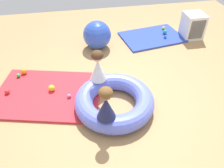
{
  "coord_description": "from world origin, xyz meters",
  "views": [
    {
      "loc": [
        -0.6,
        -2.51,
        2.57
      ],
      "look_at": [
        -0.11,
        0.11,
        0.32
      ],
      "focal_mm": 35.89,
      "sensor_mm": 36.0,
      "label": 1
    }
  ],
  "objects_px": {
    "play_ball_pink": "(69,96)",
    "play_ball_yellow_second": "(164,28)",
    "child_in_navy": "(106,104)",
    "exercise_ball_large": "(97,35)",
    "play_ball_blue": "(165,37)",
    "storage_cube": "(193,26)",
    "inflatable_cushion": "(114,101)",
    "play_ball_yellow": "(52,88)",
    "child_in_white": "(98,66)",
    "play_ball_teal": "(165,32)",
    "play_ball_green": "(18,76)",
    "play_ball_orange": "(24,71)",
    "play_ball_red": "(7,92)"
  },
  "relations": [
    {
      "from": "play_ball_pink",
      "to": "play_ball_teal",
      "type": "xyz_separation_m",
      "value": [
        2.33,
        1.81,
        0.02
      ]
    },
    {
      "from": "child_in_white",
      "to": "play_ball_yellow",
      "type": "relative_size",
      "value": 4.8
    },
    {
      "from": "play_ball_yellow",
      "to": "inflatable_cushion",
      "type": "bearing_deg",
      "value": -29.4
    },
    {
      "from": "play_ball_yellow_second",
      "to": "exercise_ball_large",
      "type": "distance_m",
      "value": 1.78
    },
    {
      "from": "inflatable_cushion",
      "to": "play_ball_green",
      "type": "distance_m",
      "value": 1.88
    },
    {
      "from": "child_in_navy",
      "to": "play_ball_yellow_second",
      "type": "distance_m",
      "value": 3.39
    },
    {
      "from": "play_ball_yellow",
      "to": "play_ball_green",
      "type": "height_order",
      "value": "play_ball_yellow"
    },
    {
      "from": "inflatable_cushion",
      "to": "exercise_ball_large",
      "type": "bearing_deg",
      "value": 90.33
    },
    {
      "from": "storage_cube",
      "to": "play_ball_red",
      "type": "bearing_deg",
      "value": -161.23
    },
    {
      "from": "play_ball_pink",
      "to": "play_ball_orange",
      "type": "relative_size",
      "value": 0.63
    },
    {
      "from": "inflatable_cushion",
      "to": "play_ball_red",
      "type": "distance_m",
      "value": 1.8
    },
    {
      "from": "play_ball_yellow_second",
      "to": "storage_cube",
      "type": "relative_size",
      "value": 0.14
    },
    {
      "from": "child_in_navy",
      "to": "child_in_white",
      "type": "bearing_deg",
      "value": 112.03
    },
    {
      "from": "child_in_white",
      "to": "storage_cube",
      "type": "relative_size",
      "value": 0.94
    },
    {
      "from": "inflatable_cushion",
      "to": "play_ball_red",
      "type": "height_order",
      "value": "inflatable_cushion"
    },
    {
      "from": "inflatable_cushion",
      "to": "child_in_navy",
      "type": "xyz_separation_m",
      "value": [
        -0.19,
        -0.41,
        0.39
      ]
    },
    {
      "from": "inflatable_cushion",
      "to": "child_in_white",
      "type": "bearing_deg",
      "value": 113.93
    },
    {
      "from": "play_ball_blue",
      "to": "storage_cube",
      "type": "distance_m",
      "value": 0.68
    },
    {
      "from": "child_in_navy",
      "to": "exercise_ball_large",
      "type": "relative_size",
      "value": 0.85
    },
    {
      "from": "inflatable_cushion",
      "to": "play_ball_yellow_second",
      "type": "bearing_deg",
      "value": 54.32
    },
    {
      "from": "play_ball_pink",
      "to": "exercise_ball_large",
      "type": "height_order",
      "value": "exercise_ball_large"
    },
    {
      "from": "play_ball_orange",
      "to": "child_in_navy",
      "type": "bearing_deg",
      "value": -49.94
    },
    {
      "from": "play_ball_orange",
      "to": "play_ball_blue",
      "type": "height_order",
      "value": "play_ball_orange"
    },
    {
      "from": "child_in_navy",
      "to": "play_ball_orange",
      "type": "distance_m",
      "value": 2.05
    },
    {
      "from": "play_ball_pink",
      "to": "play_ball_yellow_second",
      "type": "distance_m",
      "value": 3.14
    },
    {
      "from": "play_ball_green",
      "to": "storage_cube",
      "type": "xyz_separation_m",
      "value": [
        3.79,
        0.91,
        0.2
      ]
    },
    {
      "from": "play_ball_yellow",
      "to": "play_ball_pink",
      "type": "relative_size",
      "value": 1.65
    },
    {
      "from": "child_in_white",
      "to": "child_in_navy",
      "type": "xyz_separation_m",
      "value": [
        -0.01,
        -0.83,
        -0.01
      ]
    },
    {
      "from": "child_in_white",
      "to": "exercise_ball_large",
      "type": "height_order",
      "value": "child_in_white"
    },
    {
      "from": "child_in_white",
      "to": "play_ball_blue",
      "type": "height_order",
      "value": "child_in_white"
    },
    {
      "from": "storage_cube",
      "to": "child_in_white",
      "type": "bearing_deg",
      "value": -147.71
    },
    {
      "from": "play_ball_pink",
      "to": "child_in_white",
      "type": "bearing_deg",
      "value": 10.79
    },
    {
      "from": "play_ball_green",
      "to": "exercise_ball_large",
      "type": "height_order",
      "value": "exercise_ball_large"
    },
    {
      "from": "play_ball_yellow",
      "to": "play_ball_green",
      "type": "bearing_deg",
      "value": 141.18
    },
    {
      "from": "play_ball_yellow",
      "to": "play_ball_blue",
      "type": "distance_m",
      "value": 2.9
    },
    {
      "from": "play_ball_pink",
      "to": "play_ball_red",
      "type": "height_order",
      "value": "play_ball_red"
    },
    {
      "from": "storage_cube",
      "to": "play_ball_blue",
      "type": "bearing_deg",
      "value": -179.74
    },
    {
      "from": "play_ball_teal",
      "to": "exercise_ball_large",
      "type": "distance_m",
      "value": 1.68
    },
    {
      "from": "play_ball_teal",
      "to": "play_ball_orange",
      "type": "xyz_separation_m",
      "value": [
        -3.12,
        -1.01,
        0.0
      ]
    },
    {
      "from": "inflatable_cushion",
      "to": "play_ball_yellow",
      "type": "bearing_deg",
      "value": 150.6
    },
    {
      "from": "play_ball_yellow",
      "to": "exercise_ball_large",
      "type": "height_order",
      "value": "exercise_ball_large"
    },
    {
      "from": "inflatable_cushion",
      "to": "play_ball_green",
      "type": "bearing_deg",
      "value": 146.74
    },
    {
      "from": "play_ball_orange",
      "to": "storage_cube",
      "type": "xyz_separation_m",
      "value": [
        3.7,
        0.82,
        0.19
      ]
    },
    {
      "from": "play_ball_teal",
      "to": "exercise_ball_large",
      "type": "height_order",
      "value": "exercise_ball_large"
    },
    {
      "from": "play_ball_red",
      "to": "exercise_ball_large",
      "type": "bearing_deg",
      "value": 37.12
    },
    {
      "from": "play_ball_teal",
      "to": "play_ball_yellow_second",
      "type": "distance_m",
      "value": 0.23
    },
    {
      "from": "child_in_white",
      "to": "child_in_navy",
      "type": "height_order",
      "value": "child_in_white"
    },
    {
      "from": "inflatable_cushion",
      "to": "play_ball_yellow_second",
      "type": "relative_size",
      "value": 16.06
    },
    {
      "from": "play_ball_red",
      "to": "child_in_white",
      "type": "bearing_deg",
      "value": -7.12
    },
    {
      "from": "play_ball_red",
      "to": "play_ball_blue",
      "type": "xyz_separation_m",
      "value": [
        3.28,
        1.33,
        -0.01
      ]
    }
  ]
}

